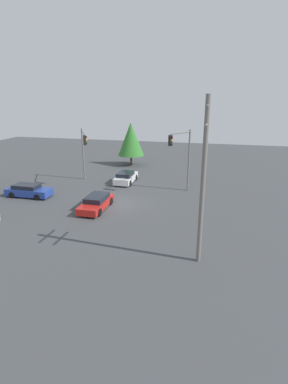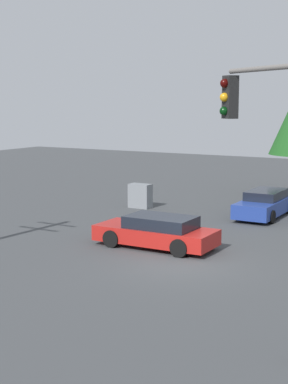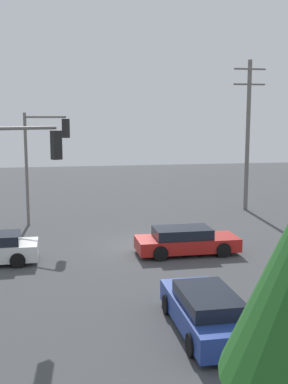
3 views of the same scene
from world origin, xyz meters
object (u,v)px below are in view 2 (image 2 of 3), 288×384
at_px(sedan_blue, 265,204).
at_px(electrical_cabinet, 140,196).
at_px(sedan_red, 157,232).
at_px(traffic_signal_main, 270,155).

xyz_separation_m(sedan_blue, electrical_cabinet, (-6.60, -0.97, 0.01)).
relative_size(sedan_blue, electrical_cabinet, 3.61).
bearing_deg(sedan_blue, sedan_red, 78.59).
distance_m(traffic_signal_main, electrical_cabinet, 18.73).
relative_size(sedan_red, electrical_cabinet, 3.70).
bearing_deg(sedan_red, traffic_signal_main, -136.22).
relative_size(traffic_signal_main, electrical_cabinet, 5.15).
bearing_deg(traffic_signal_main, electrical_cabinet, -14.24).
bearing_deg(sedan_red, sedan_blue, -11.41).
distance_m(sedan_blue, traffic_signal_main, 16.41).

